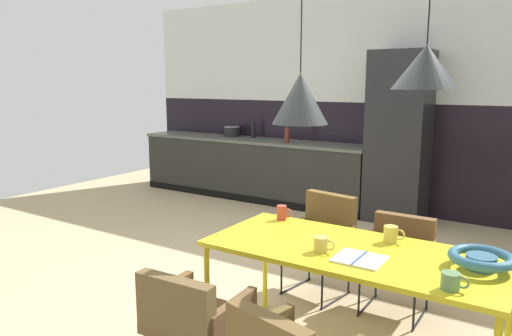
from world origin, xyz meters
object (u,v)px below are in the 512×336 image
at_px(dining_table, 352,256).
at_px(fruit_bowl, 481,259).
at_px(mug_wide_latte, 451,281).
at_px(armchair_far_side, 322,232).
at_px(open_book, 359,259).
at_px(mug_tall_blue, 282,213).
at_px(bottle_spice_small, 287,135).
at_px(pendant_lamp_over_table_far, 426,67).
at_px(armchair_corner_seat, 399,251).
at_px(armchair_facing_counter, 191,314).
at_px(pendant_lamp_over_table_near, 300,98).
at_px(refrigerator_column, 399,137).
at_px(mug_glass_clear, 322,244).
at_px(mug_white_ceramic, 391,234).
at_px(bottle_wine_green, 253,129).
at_px(cooking_pot, 232,131).

distance_m(dining_table, fruit_bowl, 0.70).
bearing_deg(fruit_bowl, mug_wide_latte, -102.89).
bearing_deg(dining_table, armchair_far_side, 124.71).
height_order(dining_table, open_book, open_book).
bearing_deg(mug_tall_blue, mug_wide_latte, -24.91).
xyz_separation_m(bottle_spice_small, pendant_lamp_over_table_far, (2.55, -3.11, 0.79)).
height_order(dining_table, armchair_corner_seat, dining_table).
xyz_separation_m(armchair_far_side, armchair_facing_counter, (0.00, -1.63, -0.01)).
bearing_deg(armchair_corner_seat, fruit_bowl, 129.48).
relative_size(armchair_far_side, fruit_bowl, 2.41).
bearing_deg(armchair_facing_counter, open_book, 40.00).
bearing_deg(mug_tall_blue, pendant_lamp_over_table_far, -14.68).
xyz_separation_m(armchair_facing_counter, pendant_lamp_over_table_near, (0.24, 0.74, 1.12)).
distance_m(mug_tall_blue, pendant_lamp_over_table_far, 1.44).
xyz_separation_m(mug_tall_blue, mug_wide_latte, (1.26, -0.58, -0.01)).
relative_size(mug_wide_latte, pendant_lamp_over_table_near, 0.10).
bearing_deg(dining_table, pendant_lamp_over_table_near, -173.77).
height_order(armchair_far_side, fruit_bowl, fruit_bowl).
height_order(mug_tall_blue, mug_wide_latte, mug_tall_blue).
bearing_deg(fruit_bowl, refrigerator_column, 113.45).
relative_size(refrigerator_column, pendant_lamp_over_table_near, 1.53).
bearing_deg(armchair_corner_seat, pendant_lamp_over_table_near, 67.37).
height_order(open_book, bottle_spice_small, bottle_spice_small).
height_order(mug_glass_clear, mug_white_ceramic, mug_white_ceramic).
bearing_deg(armchair_facing_counter, mug_glass_clear, 51.94).
distance_m(armchair_corner_seat, mug_tall_blue, 0.95).
bearing_deg(pendant_lamp_over_table_far, mug_glass_clear, -159.04).
distance_m(mug_glass_clear, mug_white_ceramic, 0.48).
height_order(dining_table, mug_wide_latte, mug_wide_latte).
bearing_deg(armchair_far_side, dining_table, 134.54).
height_order(mug_glass_clear, bottle_spice_small, bottle_spice_small).
height_order(armchair_corner_seat, pendant_lamp_over_table_far, pendant_lamp_over_table_far).
xyz_separation_m(armchair_facing_counter, pendant_lamp_over_table_far, (0.94, 0.82, 1.29)).
distance_m(mug_white_ceramic, pendant_lamp_over_table_far, 1.04).
height_order(refrigerator_column, bottle_wine_green, refrigerator_column).
height_order(fruit_bowl, mug_wide_latte, fruit_bowl).
distance_m(mug_glass_clear, bottle_spice_small, 3.90).
xyz_separation_m(cooking_pot, pendant_lamp_over_table_near, (2.97, -3.44, 0.66)).
distance_m(mug_white_ceramic, bottle_spice_small, 3.75).
distance_m(dining_table, armchair_corner_seat, 0.90).
xyz_separation_m(cooking_pot, bottle_wine_green, (0.36, 0.05, 0.04)).
xyz_separation_m(armchair_facing_counter, bottle_wine_green, (-2.37, 4.23, 0.51)).
distance_m(open_book, mug_white_ceramic, 0.40).
relative_size(mug_wide_latte, bottle_spice_small, 0.46).
xyz_separation_m(armchair_far_side, cooking_pot, (-2.73, 2.55, 0.45)).
distance_m(armchair_far_side, pendant_lamp_over_table_near, 1.44).
relative_size(armchair_facing_counter, bottle_spice_small, 2.64).
bearing_deg(cooking_pot, fruit_bowl, -39.74).
bearing_deg(fruit_bowl, armchair_far_side, 148.66).
bearing_deg(open_book, armchair_corner_seat, 93.70).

